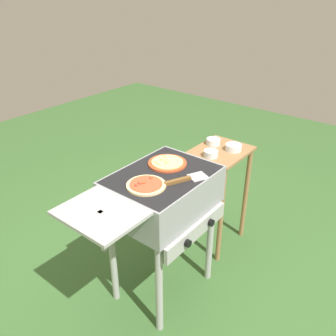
% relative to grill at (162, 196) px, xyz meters
% --- Properties ---
extents(ground_plane, '(8.00, 8.00, 0.00)m').
position_rel_grill_xyz_m(ground_plane, '(0.01, 0.00, -0.76)').
color(ground_plane, '#38602D').
extents(grill, '(0.96, 0.53, 0.90)m').
position_rel_grill_xyz_m(grill, '(0.00, 0.00, 0.00)').
color(grill, gray).
rests_on(grill, ground_plane).
extents(pizza_pepperoni, '(0.22, 0.22, 0.03)m').
position_rel_grill_xyz_m(pizza_pepperoni, '(-0.15, -0.01, 0.15)').
color(pizza_pepperoni, beige).
rests_on(pizza_pepperoni, grill).
extents(pizza_cheese, '(0.24, 0.24, 0.04)m').
position_rel_grill_xyz_m(pizza_cheese, '(0.13, 0.06, 0.15)').
color(pizza_cheese, '#C64723').
rests_on(pizza_cheese, grill).
extents(spatula, '(0.26, 0.16, 0.02)m').
position_rel_grill_xyz_m(spatula, '(0.04, -0.14, 0.15)').
color(spatula, '#B7BABF').
rests_on(spatula, grill).
extents(prep_table, '(0.44, 0.36, 0.81)m').
position_rel_grill_xyz_m(prep_table, '(0.67, 0.00, -0.18)').
color(prep_table, olive).
rests_on(prep_table, ground_plane).
extents(topping_bowl_near, '(0.10, 0.10, 0.04)m').
position_rel_grill_xyz_m(topping_bowl_near, '(0.54, 0.01, 0.08)').
color(topping_bowl_near, silver).
rests_on(topping_bowl_near, prep_table).
extents(topping_bowl_far, '(0.10, 0.10, 0.04)m').
position_rel_grill_xyz_m(topping_bowl_far, '(0.73, 0.10, 0.08)').
color(topping_bowl_far, silver).
rests_on(topping_bowl_far, prep_table).
extents(topping_bowl_middle, '(0.12, 0.12, 0.04)m').
position_rel_grill_xyz_m(topping_bowl_middle, '(0.73, -0.07, 0.08)').
color(topping_bowl_middle, silver).
rests_on(topping_bowl_middle, prep_table).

